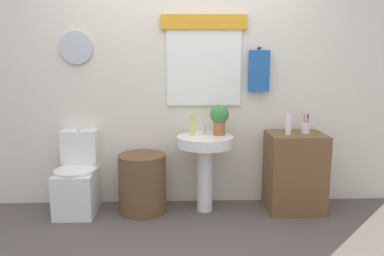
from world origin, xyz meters
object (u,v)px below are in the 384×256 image
Objects in this scene: laundry_hamper at (142,183)px; potted_plant at (219,117)px; lotion_bottle at (289,124)px; toilet at (78,181)px; soap_bottle at (192,125)px; wooden_cabinet at (295,172)px; toothbrush_cup at (306,127)px; pedestal_sink at (205,154)px.

potted_plant is (0.74, 0.06, 0.63)m from laundry_hamper.
lotion_bottle is (0.64, -0.10, -0.06)m from potted_plant.
potted_plant is at bearing 1.07° from toilet.
soap_bottle is at bearing 174.30° from lotion_bottle.
soap_bottle is at bearing 5.93° from laundry_hamper.
wooden_cabinet is (2.10, -0.03, 0.08)m from toilet.
potted_plant reaches higher than wooden_cabinet.
potted_plant is 0.83m from toothbrush_cup.
potted_plant is (1.36, 0.03, 0.61)m from toilet.
pedestal_sink is at bearing 177.07° from lotion_bottle.
toilet is 4.11× the size of lotion_bottle.
laundry_hamper is 3.05× the size of toothbrush_cup.
toilet is 4.27× the size of toothbrush_cup.
toothbrush_cup is at bearing 12.23° from wooden_cabinet.
toilet is 1.04× the size of wooden_cabinet.
toilet is 2.72× the size of potted_plant.
potted_plant reaches higher than soap_bottle.
toilet reaches higher than laundry_hamper.
toilet is 2.10m from wooden_cabinet.
pedestal_sink is 2.54× the size of potted_plant.
laundry_hamper is 0.76× the size of pedestal_sink.
wooden_cabinet is 0.44m from toothbrush_cup.
toilet is at bearing 179.62° from toothbrush_cup.
potted_plant is at bearing 175.33° from wooden_cabinet.
soap_bottle is 0.91m from lotion_bottle.
potted_plant is at bearing 2.20° from soap_bottle.
toothbrush_cup is at bearing 17.96° from lotion_bottle.
pedestal_sink is at bearing 180.00° from wooden_cabinet.
pedestal_sink is 1.00m from toothbrush_cup.
lotion_bottle is (1.38, -0.04, 0.57)m from laundry_hamper.
lotion_bottle is 0.20m from toothbrush_cup.
toilet is 1.07× the size of pedestal_sink.
wooden_cabinet is 3.83× the size of soap_bottle.
toilet is at bearing 176.83° from laundry_hamper.
lotion_bottle is (-0.09, -0.04, 0.48)m from wooden_cabinet.
laundry_hamper is 1.94× the size of potted_plant.
pedestal_sink is at bearing -156.80° from potted_plant.
potted_plant is 1.57× the size of toothbrush_cup.
toothbrush_cup reaches higher than soap_bottle.
laundry_hamper is at bearing 180.00° from pedestal_sink.
soap_bottle reaches higher than pedestal_sink.
pedestal_sink is 4.00× the size of toothbrush_cup.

